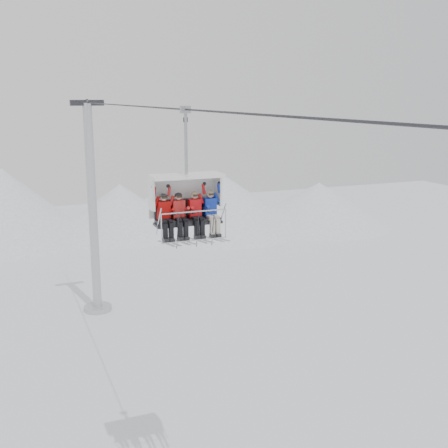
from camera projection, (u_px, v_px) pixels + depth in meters
name	position (u px, v px, depth m)	size (l,w,h in m)	color
ridgeline	(44.00, 212.00, 53.64)	(72.00, 21.00, 7.00)	white
lift_tower_right	(93.00, 224.00, 35.45)	(2.00, 1.80, 13.48)	#B1B3B8
haul_cable	(224.00, 112.00, 13.90)	(0.06, 0.06, 50.00)	#2B2B30
chairlift_carrier	(185.00, 197.00, 17.36)	(2.22, 1.17, 3.98)	black
skier_far_left	(165.00, 215.00, 16.91)	(0.38, 1.69, 1.53)	#A90A08
skier_center_left	(180.00, 214.00, 17.08)	(0.38, 1.69, 1.53)	red
skier_center_right	(196.00, 213.00, 17.27)	(0.38, 1.69, 1.53)	red
skier_far_right	(211.00, 211.00, 17.46)	(0.38, 1.69, 1.53)	#132FAA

